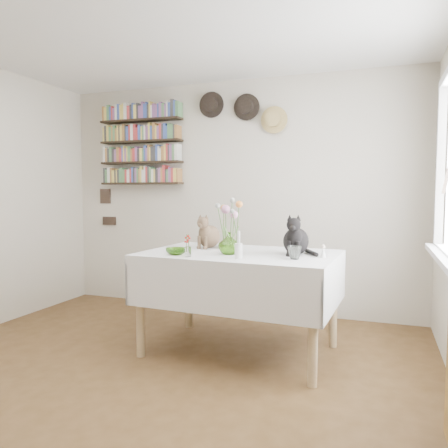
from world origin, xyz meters
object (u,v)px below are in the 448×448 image
at_px(black_cat, 296,234).
at_px(flower_vase, 229,243).
at_px(dining_table, 240,277).
at_px(tabby_cat, 209,230).
at_px(bookshelf_unit, 141,145).

bearing_deg(black_cat, flower_vase, -161.13).
height_order(dining_table, tabby_cat, tabby_cat).
relative_size(dining_table, black_cat, 4.90).
distance_m(tabby_cat, black_cat, 0.81).
height_order(dining_table, bookshelf_unit, bookshelf_unit).
height_order(tabby_cat, black_cat, black_cat).
distance_m(tabby_cat, flower_vase, 0.47).
relative_size(dining_table, tabby_cat, 5.25).
distance_m(dining_table, bookshelf_unit, 2.29).
height_order(tabby_cat, flower_vase, tabby_cat).
xyz_separation_m(dining_table, bookshelf_unit, (-1.56, 1.14, 1.23)).
bearing_deg(tabby_cat, flower_vase, -40.17).
distance_m(dining_table, tabby_cat, 0.54).
relative_size(dining_table, flower_vase, 9.11).
height_order(flower_vase, bookshelf_unit, bookshelf_unit).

